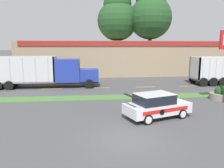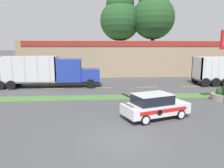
{
  "view_description": "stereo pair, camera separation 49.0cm",
  "coord_description": "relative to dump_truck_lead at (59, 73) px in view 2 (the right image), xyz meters",
  "views": [
    {
      "loc": [
        -1.88,
        -10.35,
        4.68
      ],
      "look_at": [
        0.21,
        8.79,
        1.38
      ],
      "focal_mm": 35.0,
      "sensor_mm": 36.0,
      "label": 1
    },
    {
      "loc": [
        -1.39,
        -10.4,
        4.68
      ],
      "look_at": [
        0.21,
        8.79,
        1.38
      ],
      "focal_mm": 35.0,
      "sensor_mm": 36.0,
      "label": 2
    }
  ],
  "objects": [
    {
      "name": "stone_planter",
      "position": [
        15.32,
        -7.76,
        -1.25
      ],
      "size": [
        1.84,
        1.84,
        1.27
      ],
      "color": "gray",
      "rests_on": "ground_plane"
    },
    {
      "name": "store_building_backdrop",
      "position": [
        10.4,
        13.26,
        1.09
      ],
      "size": [
        35.45,
        12.1,
        5.58
      ],
      "color": "#9E896B",
      "rests_on": "ground_plane"
    },
    {
      "name": "centre_line_5",
      "position": [
        10.25,
        -1.04,
        -1.69
      ],
      "size": [
        2.4,
        0.14,
        0.01
      ],
      "primitive_type": "cube",
      "color": "yellow",
      "rests_on": "ground_plane"
    },
    {
      "name": "centre_line_2",
      "position": [
        -5.95,
        -1.04,
        -1.69
      ],
      "size": [
        2.4,
        0.14,
        0.01
      ],
      "primitive_type": "cube",
      "color": "yellow",
      "rests_on": "ground_plane"
    },
    {
      "name": "dump_truck_lead",
      "position": [
        0.0,
        0.0,
        0.0
      ],
      "size": [
        11.65,
        2.72,
        3.7
      ],
      "color": "black",
      "rests_on": "ground_plane"
    },
    {
      "name": "centre_line_3",
      "position": [
        -0.55,
        -1.04,
        -1.69
      ],
      "size": [
        2.4,
        0.14,
        0.01
      ],
      "primitive_type": "cube",
      "color": "yellow",
      "rests_on": "ground_plane"
    },
    {
      "name": "tree_behind_right",
      "position": [
        13.59,
        9.49,
        8.16
      ],
      "size": [
        6.76,
        6.76,
        14.28
      ],
      "color": "brown",
      "rests_on": "ground_plane"
    },
    {
      "name": "grass_verge",
      "position": [
        5.45,
        -6.03,
        -1.67
      ],
      "size": [
        120.0,
        1.96,
        0.06
      ],
      "primitive_type": "cube",
      "color": "#477538",
      "rests_on": "ground_plane"
    },
    {
      "name": "tree_behind_centre",
      "position": [
        8.45,
        10.98,
        7.8
      ],
      "size": [
        6.53,
        6.53,
        13.77
      ],
      "color": "brown",
      "rests_on": "ground_plane"
    },
    {
      "name": "centre_line_4",
      "position": [
        4.85,
        -1.04,
        -1.69
      ],
      "size": [
        2.4,
        0.14,
        0.01
      ],
      "primitive_type": "cube",
      "color": "yellow",
      "rests_on": "ground_plane"
    },
    {
      "name": "ground_plane",
      "position": [
        5.45,
        -15.36,
        -1.7
      ],
      "size": [
        600.0,
        600.0,
        0.0
      ],
      "primitive_type": "plane",
      "color": "#474749"
    },
    {
      "name": "centre_line_6",
      "position": [
        15.65,
        -1.04,
        -1.69
      ],
      "size": [
        2.4,
        0.14,
        0.01
      ],
      "primitive_type": "cube",
      "color": "yellow",
      "rests_on": "ground_plane"
    },
    {
      "name": "rally_car",
      "position": [
        8.01,
        -12.1,
        -0.85
      ],
      "size": [
        4.74,
        3.2,
        1.69
      ],
      "color": "silver",
      "rests_on": "ground_plane"
    }
  ]
}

